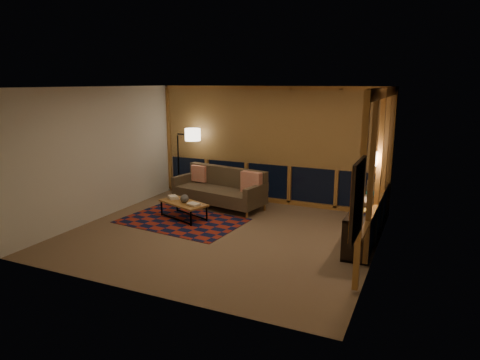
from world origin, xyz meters
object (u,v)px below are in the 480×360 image
at_px(sofa, 219,188).
at_px(bookshelf, 367,219).
at_px(coffee_table, 184,210).
at_px(floor_lamp, 178,163).

bearing_deg(sofa, bookshelf, 0.60).
relative_size(sofa, bookshelf, 0.77).
relative_size(sofa, coffee_table, 1.96).
distance_m(coffee_table, bookshelf, 3.66).
relative_size(sofa, floor_lamp, 1.23).
xyz_separation_m(coffee_table, bookshelf, (3.62, 0.50, 0.16)).
xyz_separation_m(sofa, floor_lamp, (-1.30, 0.40, 0.43)).
bearing_deg(bookshelf, coffee_table, -172.20).
distance_m(sofa, coffee_table, 1.14).
distance_m(coffee_table, floor_lamp, 1.92).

